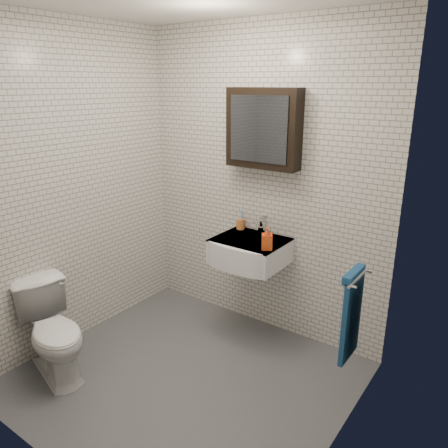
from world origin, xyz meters
name	(u,v)px	position (x,y,z in m)	size (l,w,h in m)	color
ground	(185,377)	(0.00, 0.00, 0.01)	(2.20, 2.00, 0.01)	#52555A
room_shell	(178,179)	(0.00, 0.00, 1.47)	(2.22, 2.02, 2.51)	silver
washbasin	(247,252)	(0.05, 0.73, 0.76)	(0.55, 0.50, 0.20)	white
faucet	(261,226)	(0.05, 0.93, 0.92)	(0.06, 0.20, 0.15)	silver
mirror_cabinet	(263,129)	(0.05, 0.93, 1.70)	(0.60, 0.15, 0.60)	black
towel_rail	(352,311)	(1.04, 0.35, 0.72)	(0.09, 0.30, 0.58)	silver
toothbrush_cup	(241,224)	(-0.15, 0.94, 0.90)	(0.07, 0.07, 0.19)	#C56D31
soap_bottle	(267,238)	(0.27, 0.66, 0.94)	(0.08, 0.08, 0.17)	orange
toilet	(54,332)	(-0.80, -0.49, 0.34)	(0.38, 0.66, 0.68)	white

